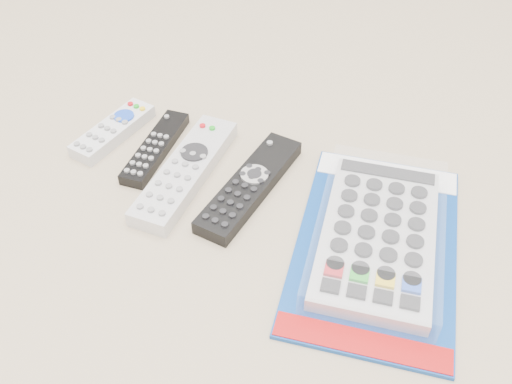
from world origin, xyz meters
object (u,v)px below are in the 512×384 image
at_px(remote_small_grey, 113,130).
at_px(jumbo_remote_packaged, 378,235).
at_px(remote_silver_dvd, 186,171).
at_px(remote_slim_black, 155,148).
at_px(remote_large_black, 250,185).

bearing_deg(remote_small_grey, jumbo_remote_packaged, 1.14).
bearing_deg(jumbo_remote_packaged, remote_small_grey, 164.07).
bearing_deg(remote_silver_dvd, jumbo_remote_packaged, -4.54).
relative_size(remote_small_grey, jumbo_remote_packaged, 0.44).
distance_m(remote_slim_black, jumbo_remote_packaged, 0.35).
bearing_deg(remote_silver_dvd, remote_slim_black, 154.22).
bearing_deg(remote_small_grey, remote_silver_dvd, -6.47).
bearing_deg(remote_slim_black, remote_small_grey, 168.78).
xyz_separation_m(remote_silver_dvd, jumbo_remote_packaged, (0.28, -0.02, 0.01)).
xyz_separation_m(remote_silver_dvd, remote_large_black, (0.09, 0.01, -0.00)).
height_order(remote_small_grey, jumbo_remote_packaged, jumbo_remote_packaged).
relative_size(remote_small_grey, remote_silver_dvd, 0.66).
bearing_deg(remote_large_black, remote_slim_black, 178.87).
xyz_separation_m(remote_slim_black, remote_large_black, (0.16, -0.02, 0.00)).
distance_m(remote_slim_black, remote_large_black, 0.16).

